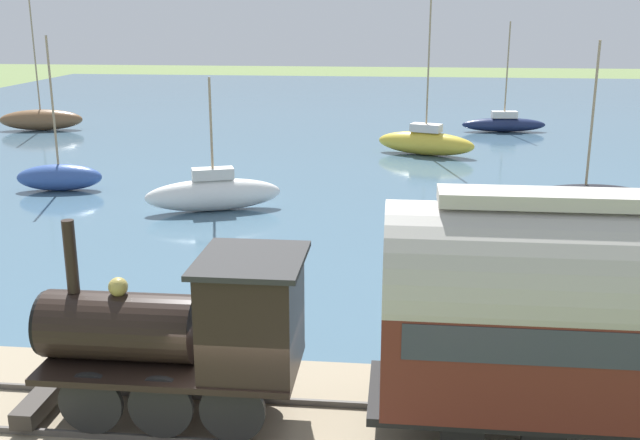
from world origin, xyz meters
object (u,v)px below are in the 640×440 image
Objects in this scene: steam_locomotive at (190,327)px; sailboat_black at (584,200)px; sailboat_white at (214,193)px; rowboat_far_out at (254,253)px; sailboat_blue at (59,177)px; sailboat_brown at (41,119)px; sailboat_navy at (504,124)px; sailboat_yellow at (426,142)px.

steam_locomotive is 20.94m from sailboat_black.
sailboat_white is 6.75m from rowboat_far_out.
sailboat_blue is 13.94m from rowboat_far_out.
sailboat_brown is at bearing 18.75° from sailboat_blue.
sailboat_navy is at bearing -6.55° from sailboat_black.
sailboat_blue is 19.46m from sailboat_brown.
sailboat_yellow reaches higher than sailboat_navy.
sailboat_blue reaches higher than sailboat_black.
sailboat_yellow is 20.50m from rowboat_far_out.
steam_locomotive is at bearing 140.00° from sailboat_black.
sailboat_blue is at bearing 126.39° from sailboat_navy.
sailboat_white reaches higher than steam_locomotive.
steam_locomotive is 0.73× the size of sailboat_navy.
sailboat_navy is (39.47, -10.83, -1.80)m from steam_locomotive.
sailboat_yellow is at bearing -54.22° from rowboat_far_out.
steam_locomotive is at bearing -158.67° from sailboat_blue.
sailboat_black is 0.72× the size of sailboat_yellow.
sailboat_blue is 29.98m from sailboat_navy.
sailboat_brown is at bearing 96.17° from sailboat_yellow.
sailboat_navy is 3.26× the size of rowboat_far_out.
sailboat_yellow is (-6.50, -26.13, 0.01)m from sailboat_brown.
sailboat_blue is 0.95× the size of sailboat_navy.
sailboat_yellow reaches higher than sailboat_blue.
sailboat_white reaches higher than rowboat_far_out.
rowboat_far_out is at bearing 152.75° from sailboat_navy.
rowboat_far_out is at bearing -138.89° from sailboat_blue.
sailboat_brown is (19.93, 17.07, 0.01)m from sailboat_white.
sailboat_blue is at bearing 142.31° from sailboat_yellow.
rowboat_far_out is (-28.66, 11.76, -0.33)m from sailboat_navy.
sailboat_black is at bearing -32.47° from steam_locomotive.
sailboat_navy is (2.64, -31.69, -0.18)m from sailboat_brown.
sailboat_brown is at bearing 29.53° from steam_locomotive.
sailboat_blue is (19.67, 11.68, -1.72)m from steam_locomotive.
steam_locomotive is 0.59× the size of sailboat_brown.
sailboat_brown is 4.06× the size of rowboat_far_out.
sailboat_black is 3.08× the size of rowboat_far_out.
sailboat_brown reaches higher than sailboat_navy.
sailboat_brown is (36.83, 20.86, -1.63)m from steam_locomotive.
sailboat_yellow is (10.66, -16.95, 0.11)m from sailboat_blue.
sailboat_navy is (21.86, 0.38, -0.11)m from sailboat_black.
sailboat_yellow reaches higher than sailboat_black.
steam_locomotive is 40.96m from sailboat_navy.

